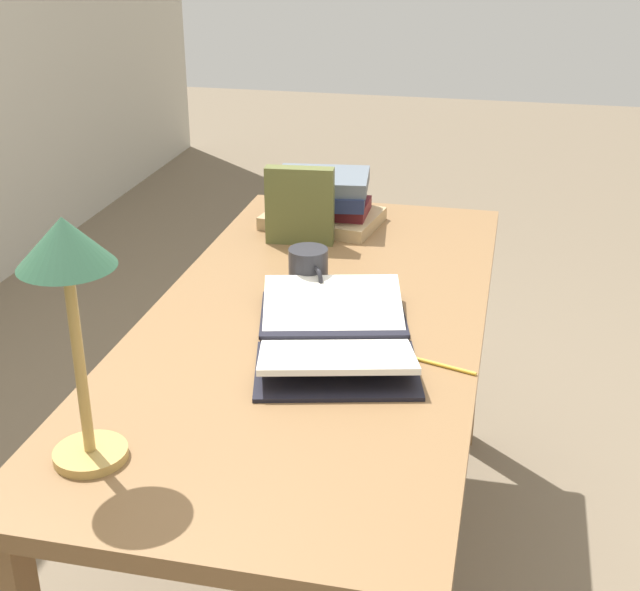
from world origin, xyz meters
TOP-DOWN VIEW (x-y plane):
  - ground_plane at (0.00, 0.00)m, footprint 12.00×12.00m
  - reading_desk at (0.00, 0.00)m, footprint 1.59×0.72m
  - open_book at (-0.11, -0.07)m, footprint 0.53×0.41m
  - book_stack_tall at (0.58, 0.11)m, footprint 0.26×0.33m
  - book_standing_upright at (0.43, 0.14)m, footprint 0.06×0.18m
  - reading_lamp at (-0.60, 0.23)m, footprint 0.15×0.15m
  - coffee_mug at (0.12, 0.04)m, footprint 0.11×0.09m
  - pencil at (-0.16, -0.27)m, footprint 0.06×0.17m

SIDE VIEW (x-z plane):
  - ground_plane at x=0.00m, z-range 0.00..0.00m
  - reading_desk at x=0.00m, z-range 0.28..1.03m
  - pencil at x=-0.16m, z-range 0.75..0.76m
  - open_book at x=-0.11m, z-range 0.74..0.79m
  - coffee_mug at x=0.12m, z-range 0.75..0.85m
  - book_stack_tall at x=0.58m, z-range 0.74..0.89m
  - book_standing_upright at x=0.43m, z-range 0.75..0.95m
  - reading_lamp at x=-0.60m, z-range 0.86..1.27m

